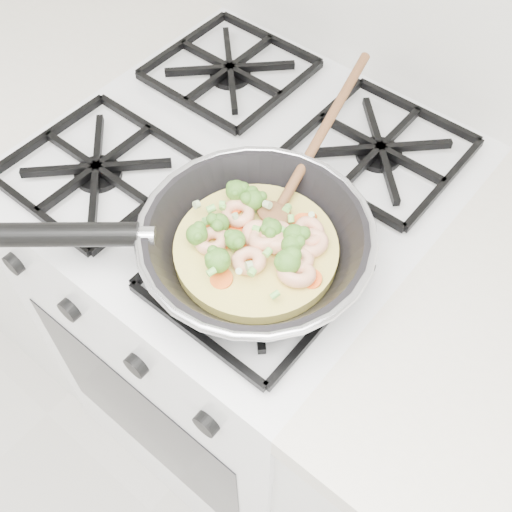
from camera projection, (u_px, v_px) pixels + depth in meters
The scene contains 3 objects.
stove at pixel (245, 314), 1.29m from camera, with size 0.60×0.60×0.92m.
counter_left at pixel (9, 146), 1.59m from camera, with size 1.00×0.60×0.90m.
skillet at pixel (253, 242), 0.77m from camera, with size 0.41×0.55×0.10m.
Camera 1 is at (0.43, 1.21, 1.57)m, focal length 43.16 mm.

